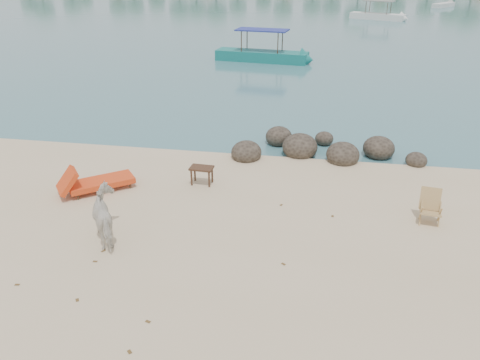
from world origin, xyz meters
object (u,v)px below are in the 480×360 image
object	(u,v)px
boat_near	(262,35)
deck_chair	(431,209)
cow	(108,218)
side_table	(202,177)
boulders	(317,149)
lounge_chair	(101,180)

from	to	relation	value
boat_near	deck_chair	bearing A→B (deg)	-63.51
cow	side_table	xyz separation A→B (m)	(1.39, 3.21, -0.34)
boulders	lounge_chair	distance (m)	7.01
side_table	boat_near	world-z (taller)	boat_near
cow	deck_chair	bearing A→B (deg)	159.25
side_table	cow	bearing A→B (deg)	-110.10
boat_near	lounge_chair	bearing A→B (deg)	-88.65
cow	boat_near	size ratio (longest dim) A/B	0.22
boulders	deck_chair	size ratio (longest dim) A/B	7.52
side_table	lounge_chair	distance (m)	2.83
side_table	lounge_chair	bearing A→B (deg)	-159.71
side_table	boat_near	bearing A→B (deg)	95.29
side_table	lounge_chair	size ratio (longest dim) A/B	0.29
cow	lounge_chair	world-z (taller)	cow
deck_chair	boulders	bearing A→B (deg)	132.83
cow	boat_near	world-z (taller)	boat_near
side_table	deck_chair	bearing A→B (deg)	-7.81
deck_chair	lounge_chair	bearing A→B (deg)	-174.05
lounge_chair	deck_chair	size ratio (longest dim) A/B	2.68
boulders	boat_near	distance (m)	15.88
boulders	cow	size ratio (longest dim) A/B	4.38
boulders	side_table	world-z (taller)	boulders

